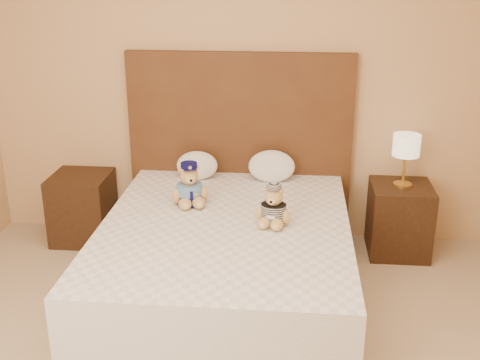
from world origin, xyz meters
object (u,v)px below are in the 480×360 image
at_px(nightstand_left, 83,207).
at_px(nightstand_right, 399,219).
at_px(pillow_right, 272,165).
at_px(lamp, 406,148).
at_px(teddy_police, 189,184).
at_px(pillow_left, 197,164).
at_px(teddy_prisoner, 274,206).
at_px(bed, 225,261).

bearing_deg(nightstand_left, nightstand_right, 0.00).
bearing_deg(nightstand_left, pillow_right, 1.14).
height_order(lamp, teddy_police, lamp).
distance_m(nightstand_left, pillow_right, 1.56).
bearing_deg(pillow_left, teddy_prisoner, -52.72).
distance_m(nightstand_left, lamp, 2.56).
height_order(bed, pillow_left, pillow_left).
distance_m(bed, pillow_left, 0.97).
bearing_deg(lamp, pillow_left, 178.90).
bearing_deg(pillow_left, teddy_police, -86.27).
height_order(nightstand_right, teddy_police, teddy_police).
bearing_deg(pillow_left, bed, -69.22).
bearing_deg(pillow_right, nightstand_right, -1.74).
relative_size(bed, lamp, 5.00).
xyz_separation_m(nightstand_right, pillow_right, (-0.99, 0.03, 0.40)).
height_order(teddy_police, teddy_prisoner, teddy_police).
relative_size(bed, nightstand_right, 3.64).
bearing_deg(bed, pillow_left, 110.78).
xyz_separation_m(bed, lamp, (1.25, 0.80, 0.57)).
bearing_deg(pillow_right, lamp, -1.74).
height_order(lamp, pillow_right, lamp).
height_order(nightstand_left, lamp, lamp).
distance_m(nightstand_left, nightstand_right, 2.50).
distance_m(nightstand_right, teddy_prisoner, 1.29).
relative_size(nightstand_right, lamp, 1.38).
bearing_deg(lamp, bed, -147.38).
relative_size(nightstand_left, teddy_prisoner, 2.08).
bearing_deg(teddy_prisoner, nightstand_left, 165.09).
distance_m(teddy_police, pillow_right, 0.76).
height_order(teddy_police, pillow_right, teddy_police).
relative_size(teddy_police, pillow_left, 0.94).
xyz_separation_m(teddy_prisoner, pillow_left, (-0.63, 0.82, -0.02)).
distance_m(nightstand_right, pillow_left, 1.61).
bearing_deg(pillow_right, teddy_prisoner, -86.64).
height_order(teddy_prisoner, pillow_left, teddy_prisoner).
bearing_deg(pillow_right, bed, -107.53).
distance_m(bed, lamp, 1.59).
bearing_deg(teddy_prisoner, pillow_left, 139.27).
xyz_separation_m(nightstand_left, teddy_police, (0.97, -0.51, 0.43)).
xyz_separation_m(nightstand_right, teddy_prisoner, (-0.94, -0.79, 0.41)).
bearing_deg(nightstand_right, pillow_right, 178.26).
bearing_deg(teddy_prisoner, nightstand_right, 52.09).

